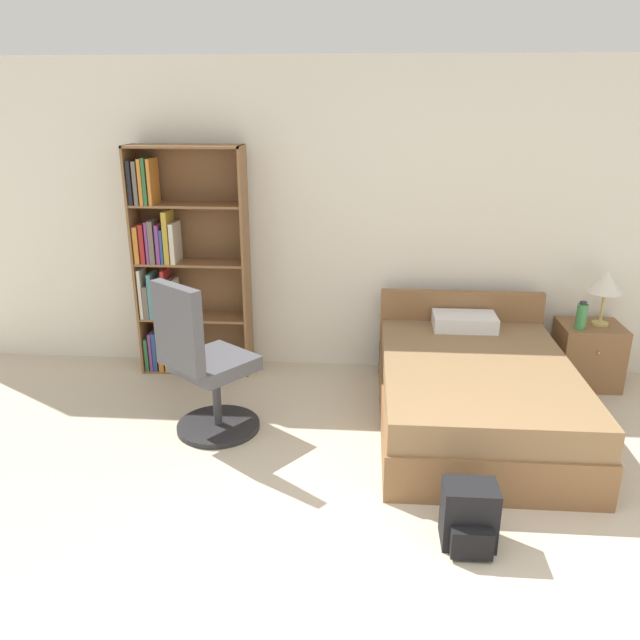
{
  "coord_description": "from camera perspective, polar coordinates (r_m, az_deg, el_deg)",
  "views": [
    {
      "loc": [
        -0.43,
        -2.0,
        2.26
      ],
      "look_at": [
        -0.73,
        1.98,
        0.85
      ],
      "focal_mm": 35.0,
      "sensor_mm": 36.0,
      "label": 1
    }
  ],
  "objects": [
    {
      "name": "nightstand",
      "position": [
        5.64,
        23.26,
        -2.92
      ],
      "size": [
        0.49,
        0.45,
        0.53
      ],
      "color": "brown",
      "rests_on": "ground_plane"
    },
    {
      "name": "bookshelf",
      "position": [
        5.42,
        -12.98,
        4.73
      ],
      "size": [
        0.94,
        0.3,
        1.93
      ],
      "color": "brown",
      "rests_on": "ground_plane"
    },
    {
      "name": "wall_back",
      "position": [
        5.34,
        8.92,
        8.86
      ],
      "size": [
        9.0,
        0.06,
        2.6
      ],
      "color": "silver",
      "rests_on": "ground_plane"
    },
    {
      "name": "office_chair",
      "position": [
        4.39,
        -10.58,
        -4.41
      ],
      "size": [
        0.71,
        0.72,
        1.15
      ],
      "color": "#232326",
      "rests_on": "ground_plane"
    },
    {
      "name": "backpack_black",
      "position": [
        3.56,
        13.49,
        -17.12
      ],
      "size": [
        0.29,
        0.28,
        0.35
      ],
      "color": "black",
      "rests_on": "ground_plane"
    },
    {
      "name": "bed",
      "position": [
        4.69,
        13.89,
        -6.32
      ],
      "size": [
        1.34,
        1.91,
        0.76
      ],
      "color": "brown",
      "rests_on": "ground_plane"
    },
    {
      "name": "water_bottle",
      "position": [
        5.38,
        22.8,
        0.34
      ],
      "size": [
        0.08,
        0.08,
        0.23
      ],
      "color": "#3F8C4C",
      "rests_on": "nightstand"
    },
    {
      "name": "table_lamp",
      "position": [
        5.48,
        24.7,
        3.1
      ],
      "size": [
        0.26,
        0.26,
        0.46
      ],
      "color": "tan",
      "rests_on": "nightstand"
    }
  ]
}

